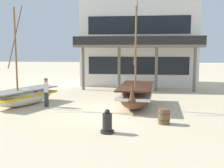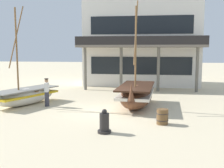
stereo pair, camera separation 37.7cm
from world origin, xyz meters
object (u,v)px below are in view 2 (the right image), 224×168
(fisherman_by_hull, at_px, (47,93))
(wooden_barrel, at_px, (162,117))
(fishing_boat_near_left, at_px, (26,96))
(fishing_boat_centre_large, at_px, (136,95))
(harbor_building_main, at_px, (142,28))
(capstan_winch, at_px, (104,123))

(fisherman_by_hull, xyz_separation_m, wooden_barrel, (6.66, -2.97, -0.48))
(fishing_boat_near_left, xyz_separation_m, fishing_boat_centre_large, (6.78, 0.32, 0.15))
(fishing_boat_near_left, relative_size, fisherman_by_hull, 3.53)
(fishing_boat_centre_large, bearing_deg, fishing_boat_near_left, -177.28)
(wooden_barrel, xyz_separation_m, harbor_building_main, (-1.43, 14.62, 5.16))
(fishing_boat_near_left, relative_size, fishing_boat_centre_large, 0.96)
(fishing_boat_near_left, xyz_separation_m, wooden_barrel, (8.14, -3.26, -0.22))
(fishing_boat_centre_large, height_order, capstan_winch, fishing_boat_centre_large)
(wooden_barrel, bearing_deg, fishing_boat_near_left, 158.19)
(fisherman_by_hull, height_order, wooden_barrel, fisherman_by_hull)
(fishing_boat_centre_large, bearing_deg, wooden_barrel, -69.13)
(fishing_boat_centre_large, relative_size, wooden_barrel, 8.81)
(fishing_boat_centre_large, relative_size, harbor_building_main, 0.56)
(fishing_boat_near_left, bearing_deg, fishing_boat_centre_large, 2.72)
(fishing_boat_centre_large, distance_m, wooden_barrel, 3.85)
(wooden_barrel, bearing_deg, fisherman_by_hull, 155.95)
(fishing_boat_centre_large, bearing_deg, harbor_building_main, 90.33)
(fishing_boat_centre_large, relative_size, fisherman_by_hull, 3.66)
(fishing_boat_centre_large, distance_m, fisherman_by_hull, 5.33)
(capstan_winch, bearing_deg, fishing_boat_near_left, 139.73)
(wooden_barrel, bearing_deg, capstan_winch, -146.07)
(fishing_boat_centre_large, xyz_separation_m, harbor_building_main, (-0.06, 11.04, 4.79))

